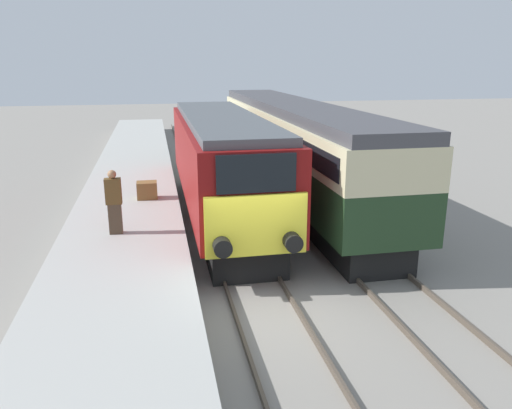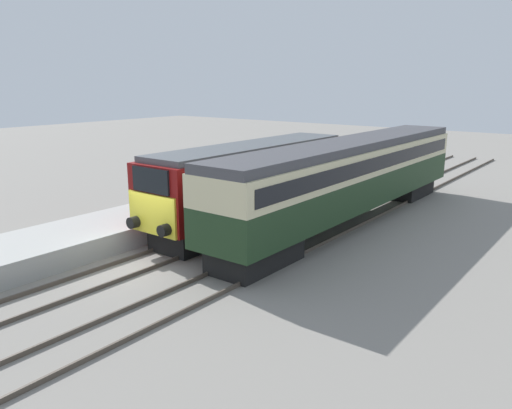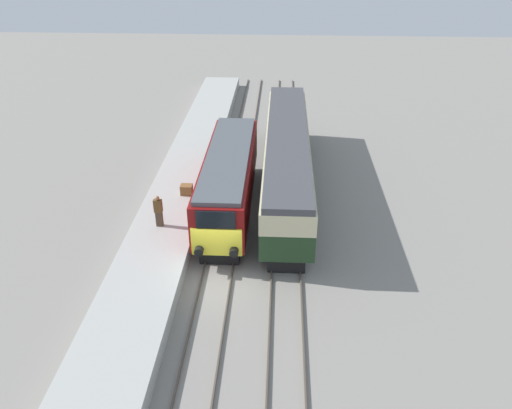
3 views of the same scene
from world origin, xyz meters
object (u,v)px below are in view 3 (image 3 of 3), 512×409
locomotive (229,180)px  luggage_crate (187,190)px  passenger_carriage (287,155)px  person_on_platform (159,211)px

locomotive → luggage_crate: (-2.62, 0.41, -0.93)m
passenger_carriage → person_on_platform: passenger_carriage is taller
person_on_platform → passenger_carriage: bearing=42.6°
passenger_carriage → person_on_platform: (-6.86, -6.31, -0.62)m
locomotive → passenger_carriage: bearing=42.3°
person_on_platform → luggage_crate: bearing=77.0°
locomotive → luggage_crate: bearing=171.1°
locomotive → person_on_platform: bearing=-137.1°
passenger_carriage → luggage_crate: 6.71m
person_on_platform → luggage_crate: size_ratio=2.60×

